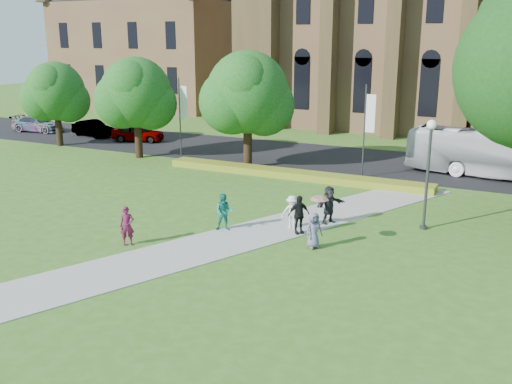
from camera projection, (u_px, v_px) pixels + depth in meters
The scene contains 22 objects.
ground at pixel (220, 248), 24.86m from camera, with size 160.00×160.00×0.00m, color #42621D.
road at pixel (354, 161), 42.17m from camera, with size 160.00×10.00×0.02m, color black.
footpath at pixel (231, 240), 25.72m from camera, with size 3.20×30.00×0.04m, color #B2B2A8.
flower_hedge at pixel (293, 174), 37.08m from camera, with size 18.00×1.40×0.45m, color #B19B23.
building_west at pixel (150, 34), 73.23m from camera, with size 22.00×14.00×18.30m.
streetlamp at pixel (429, 162), 26.43m from camera, with size 0.44×0.44×5.24m.
street_tree_0 at pixel (136, 93), 42.06m from camera, with size 5.20×5.20×7.50m.
street_tree_1 at pixel (248, 93), 38.58m from camera, with size 5.60×5.60×8.05m.
street_tree_2 at pixel (55, 91), 46.85m from camera, with size 4.80×4.80×6.95m.
banner_pole_0 at pixel (366, 126), 36.23m from camera, with size 0.70×0.10×6.00m.
banner_pole_1 at pixel (181, 113), 42.17m from camera, with size 0.70×0.10×6.00m.
tour_coach at pixel (497, 154), 36.76m from camera, with size 2.65×11.32×3.15m, color white.
car_0 at pixel (138, 133), 49.68m from camera, with size 1.82×4.53×1.54m, color gray.
car_1 at pixel (93, 128), 52.10m from camera, with size 1.56×4.46×1.47m, color gray.
car_2 at pixel (38, 124), 54.74m from camera, with size 2.10×5.16×1.50m, color gray.
pedestrian_0 at pixel (127, 226), 24.94m from camera, with size 0.63×0.41×1.72m, color #5C1534.
pedestrian_1 at pixel (224, 212), 26.79m from camera, with size 0.86×0.67×1.78m, color #187C6C.
pedestrian_2 at pixel (292, 212), 27.10m from camera, with size 1.03×0.59×1.59m, color white.
pedestrian_3 at pixel (299, 215), 26.33m from camera, with size 1.07×0.44×1.82m, color black.
pedestrian_4 at pixel (314, 230), 24.58m from camera, with size 0.77×0.50×1.57m, color slate.
pedestrian_5 at pixel (329, 205), 27.78m from camera, with size 1.73×0.55×1.86m, color black.
parasol at pixel (319, 205), 24.29m from camera, with size 0.78×0.78×0.69m, color #CB8F98.
Camera 1 is at (11.69, -20.25, 8.92)m, focal length 40.00 mm.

